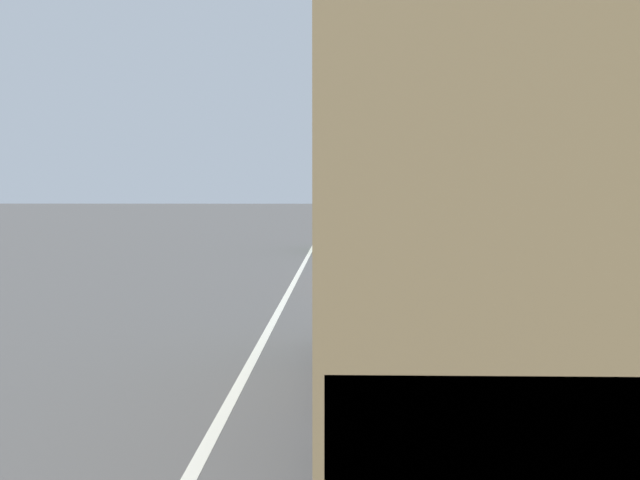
{
  "coord_description": "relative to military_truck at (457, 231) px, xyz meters",
  "views": [
    {
      "loc": [
        1.12,
        1.89,
        2.1
      ],
      "look_at": [
        0.86,
        10.88,
        1.54
      ],
      "focal_mm": 45.0,
      "sensor_mm": 36.0,
      "label": 1
    }
  ],
  "objects": [
    {
      "name": "military_truck",
      "position": [
        0.0,
        0.0,
        0.0
      ],
      "size": [
        2.37,
        7.27,
        3.2
      ],
      "color": "#545B3D",
      "rests_on": "ground"
    },
    {
      "name": "ground_plane",
      "position": [
        -2.15,
        30.81,
        -1.73
      ],
      "size": [
        180.0,
        180.0,
        0.0
      ],
      "primitive_type": "plane",
      "color": "#565451"
    },
    {
      "name": "car_second_ahead",
      "position": [
        -0.75,
        21.0,
        -1.04
      ],
      "size": [
        1.77,
        4.38,
        1.54
      ],
      "color": "#336B3D",
      "rests_on": "ground"
    },
    {
      "name": "grass_strip_right",
      "position": [
        6.75,
        30.81,
        -1.72
      ],
      "size": [
        7.0,
        120.0,
        0.02
      ],
      "color": "olive",
      "rests_on": "ground"
    },
    {
      "name": "car_nearest_ahead",
      "position": [
        -0.51,
        10.48,
        -0.99
      ],
      "size": [
        1.7,
        4.33,
        1.67
      ],
      "color": "#B7BABF",
      "rests_on": "ground"
    },
    {
      "name": "lane_centre_stripe",
      "position": [
        -2.15,
        30.81,
        -1.73
      ],
      "size": [
        0.12,
        120.0,
        0.0
      ],
      "color": "silver",
      "rests_on": "ground"
    },
    {
      "name": "sidewalk_right",
      "position": [
        2.35,
        30.81,
        -1.67
      ],
      "size": [
        1.8,
        120.0,
        0.12
      ],
      "color": "#ADAAA3",
      "rests_on": "ground"
    }
  ]
}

